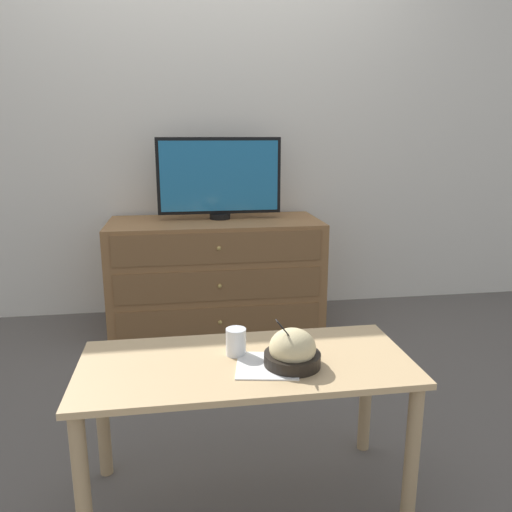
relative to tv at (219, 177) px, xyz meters
name	(u,v)px	position (x,y,z in m)	size (l,w,h in m)	color
ground_plane	(211,307)	(-0.05, 0.25, -0.91)	(12.00, 12.00, 0.00)	#56514C
wall_back	(207,112)	(-0.05, 0.27, 0.39)	(12.00, 0.05, 2.60)	silver
dresser	(216,273)	(-0.04, -0.06, -0.58)	(1.27, 0.57, 0.66)	olive
tv	(219,177)	(0.00, 0.00, 0.00)	(0.75, 0.13, 0.49)	black
coffee_table	(246,384)	(-0.06, -1.63, -0.50)	(1.02, 0.45, 0.48)	tan
takeout_bowl	(292,352)	(0.07, -1.68, -0.38)	(0.17, 0.17, 0.16)	black
drink_cup	(236,343)	(-0.08, -1.58, -0.39)	(0.06, 0.06, 0.09)	#9E6638
napkin	(267,365)	(0.00, -1.67, -0.42)	(0.21, 0.21, 0.00)	white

